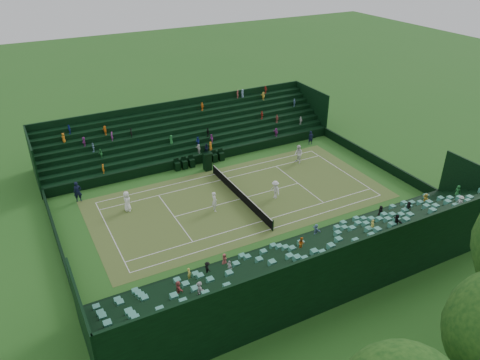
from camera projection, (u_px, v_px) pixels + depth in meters
The scene contains 17 objects.
ground at pixel (240, 199), 42.87m from camera, with size 160.00×160.00×0.00m, color #28631F.
court_surface at pixel (240, 199), 42.86m from camera, with size 12.97×26.77×0.01m, color #2D6521.
perimeter_wall_north at pixel (373, 159), 49.13m from camera, with size 17.17×0.20×1.00m, color black.
perimeter_wall_south at pixel (58, 243), 36.12m from camera, with size 17.17×0.20×1.00m, color black.
perimeter_wall_east at pixel (291, 244), 36.03m from camera, with size 0.20×31.77×1.00m, color black.
perimeter_wall_west at pixel (202, 158), 49.22m from camera, with size 0.20×31.77×1.00m, color black.
north_grandstand at pixel (325, 263), 32.29m from camera, with size 6.60×32.00×4.90m.
south_grandstand at pixel (187, 135), 51.97m from camera, with size 6.60×32.00×4.90m.
tennis_net at pixel (240, 194), 42.61m from camera, with size 11.67×0.10×1.06m.
umpire_chair at pixel (207, 159), 47.45m from camera, with size 0.92×0.92×2.91m.
courtside_chairs at pixel (200, 161), 48.78m from camera, with size 0.57×5.54×1.24m.
player_near_west at pixel (127, 201), 40.69m from camera, with size 0.93×0.60×1.90m, color white.
player_near_east at pixel (214, 201), 40.69m from camera, with size 0.68×0.45×1.88m, color white.
player_far_west at pixel (298, 154), 49.00m from camera, with size 0.96×0.75×1.98m, color white.
player_far_east at pixel (275, 190), 42.66m from camera, with size 1.13×0.65×1.75m, color white.
line_judge_north at pixel (311, 138), 53.33m from camera, with size 0.57×0.38×1.57m, color black.
line_judge_south at pixel (78, 192), 42.10m from camera, with size 0.71×0.46×1.94m, color black.
Camera 1 is at (32.57, -17.17, 22.03)m, focal length 35.00 mm.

